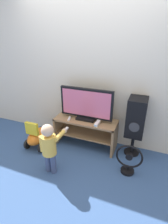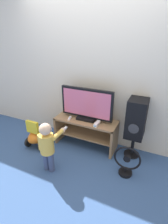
{
  "view_description": "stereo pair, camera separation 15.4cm",
  "coord_description": "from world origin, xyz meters",
  "px_view_note": "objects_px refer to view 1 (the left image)",
  "views": [
    {
      "loc": [
        0.94,
        -2.23,
        1.86
      ],
      "look_at": [
        0.0,
        0.12,
        0.68
      ],
      "focal_mm": 28.0,
      "sensor_mm": 36.0,
      "label": 1
    },
    {
      "loc": [
        1.08,
        -2.17,
        1.86
      ],
      "look_at": [
        0.0,
        0.12,
        0.68
      ],
      "focal_mm": 28.0,
      "sensor_mm": 36.0,
      "label": 2
    }
  ],
  "objects_px": {
    "remote_primary": "(69,119)",
    "speaker_tower": "(136,118)",
    "game_console": "(97,123)",
    "child": "(49,145)",
    "floor_fan": "(129,160)",
    "television": "(86,105)",
    "ride_on_toy": "(38,136)"
  },
  "relations": [
    {
      "from": "remote_primary",
      "to": "child",
      "type": "xyz_separation_m",
      "value": [
        0.04,
        -0.7,
        -0.06
      ]
    },
    {
      "from": "floor_fan",
      "to": "ride_on_toy",
      "type": "bearing_deg",
      "value": 177.55
    },
    {
      "from": "television",
      "to": "speaker_tower",
      "type": "xyz_separation_m",
      "value": [
        0.8,
        0.05,
        -0.12
      ]
    },
    {
      "from": "television",
      "to": "remote_primary",
      "type": "bearing_deg",
      "value": -157.15
    },
    {
      "from": "child",
      "to": "floor_fan",
      "type": "bearing_deg",
      "value": 20.42
    },
    {
      "from": "floor_fan",
      "to": "ride_on_toy",
      "type": "distance_m",
      "value": 1.57
    },
    {
      "from": "remote_primary",
      "to": "speaker_tower",
      "type": "distance_m",
      "value": 1.08
    },
    {
      "from": "speaker_tower",
      "to": "ride_on_toy",
      "type": "bearing_deg",
      "value": -165.53
    },
    {
      "from": "game_console",
      "to": "speaker_tower",
      "type": "relative_size",
      "value": 0.19
    },
    {
      "from": "game_console",
      "to": "remote_primary",
      "type": "relative_size",
      "value": 1.35
    },
    {
      "from": "remote_primary",
      "to": "ride_on_toy",
      "type": "bearing_deg",
      "value": -153.74
    },
    {
      "from": "child",
      "to": "ride_on_toy",
      "type": "relative_size",
      "value": 1.48
    },
    {
      "from": "remote_primary",
      "to": "speaker_tower",
      "type": "xyz_separation_m",
      "value": [
        1.06,
        0.16,
        0.13
      ]
    },
    {
      "from": "game_console",
      "to": "child",
      "type": "bearing_deg",
      "value": -123.43
    },
    {
      "from": "remote_primary",
      "to": "child",
      "type": "relative_size",
      "value": 0.17
    },
    {
      "from": "television",
      "to": "child",
      "type": "distance_m",
      "value": 0.89
    },
    {
      "from": "game_console",
      "to": "speaker_tower",
      "type": "xyz_separation_m",
      "value": [
        0.57,
        0.16,
        0.12
      ]
    },
    {
      "from": "speaker_tower",
      "to": "floor_fan",
      "type": "height_order",
      "value": "speaker_tower"
    },
    {
      "from": "child",
      "to": "game_console",
      "type": "bearing_deg",
      "value": 56.57
    },
    {
      "from": "child",
      "to": "floor_fan",
      "type": "relative_size",
      "value": 1.67
    },
    {
      "from": "television",
      "to": "remote_primary",
      "type": "distance_m",
      "value": 0.38
    },
    {
      "from": "game_console",
      "to": "child",
      "type": "xyz_separation_m",
      "value": [
        -0.46,
        -0.69,
        -0.07
      ]
    },
    {
      "from": "remote_primary",
      "to": "child",
      "type": "height_order",
      "value": "child"
    },
    {
      "from": "game_console",
      "to": "remote_primary",
      "type": "distance_m",
      "value": 0.5
    },
    {
      "from": "speaker_tower",
      "to": "child",
      "type": "bearing_deg",
      "value": -140.21
    },
    {
      "from": "remote_primary",
      "to": "floor_fan",
      "type": "relative_size",
      "value": 0.29
    },
    {
      "from": "game_console",
      "to": "ride_on_toy",
      "type": "distance_m",
      "value": 1.07
    },
    {
      "from": "remote_primary",
      "to": "floor_fan",
      "type": "bearing_deg",
      "value": -16.25
    },
    {
      "from": "child",
      "to": "floor_fan",
      "type": "distance_m",
      "value": 1.13
    },
    {
      "from": "television",
      "to": "child",
      "type": "relative_size",
      "value": 1.15
    },
    {
      "from": "remote_primary",
      "to": "floor_fan",
      "type": "height_order",
      "value": "remote_primary"
    },
    {
      "from": "game_console",
      "to": "floor_fan",
      "type": "bearing_deg",
      "value": -28.46
    }
  ]
}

